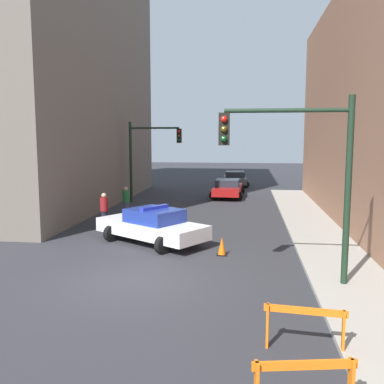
% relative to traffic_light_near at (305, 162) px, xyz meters
% --- Properties ---
extents(ground_plane, '(120.00, 120.00, 0.00)m').
position_rel_traffic_light_near_xyz_m(ground_plane, '(-4.73, -0.24, -3.53)').
color(ground_plane, '#2D2D33').
extents(sidewalk_right, '(2.40, 44.00, 0.12)m').
position_rel_traffic_light_near_xyz_m(sidewalk_right, '(1.47, -0.24, -3.47)').
color(sidewalk_right, '#9E998E').
rests_on(sidewalk_right, ground_plane).
extents(building_corner_left, '(14.00, 20.00, 24.06)m').
position_rel_traffic_light_near_xyz_m(building_corner_left, '(-16.73, 13.76, 8.50)').
color(building_corner_left, '#6B6056').
rests_on(building_corner_left, ground_plane).
extents(traffic_light_near, '(3.64, 0.35, 5.20)m').
position_rel_traffic_light_near_xyz_m(traffic_light_near, '(0.00, 0.00, 0.00)').
color(traffic_light_near, black).
rests_on(traffic_light_near, sidewalk_right).
extents(traffic_light_far, '(3.44, 0.35, 5.20)m').
position_rel_traffic_light_near_xyz_m(traffic_light_far, '(-8.03, 15.05, -0.13)').
color(traffic_light_far, black).
rests_on(traffic_light_far, ground_plane).
extents(police_car, '(4.95, 4.12, 1.52)m').
position_rel_traffic_light_near_xyz_m(police_car, '(-5.29, 4.26, -2.81)').
color(police_car, white).
rests_on(police_car, ground_plane).
extents(parked_car_near, '(2.38, 4.36, 1.31)m').
position_rel_traffic_light_near_xyz_m(parked_car_near, '(-2.93, 17.72, -2.86)').
color(parked_car_near, maroon).
rests_on(parked_car_near, ground_plane).
extents(parked_car_mid, '(2.50, 4.43, 1.31)m').
position_rel_traffic_light_near_xyz_m(parked_car_mid, '(-2.66, 24.86, -2.86)').
color(parked_car_mid, '#474C51').
rests_on(parked_car_mid, ground_plane).
extents(pedestrian_crossing, '(0.41, 0.41, 1.66)m').
position_rel_traffic_light_near_xyz_m(pedestrian_crossing, '(-8.10, 6.71, -2.67)').
color(pedestrian_crossing, black).
rests_on(pedestrian_crossing, ground_plane).
extents(pedestrian_corner, '(0.51, 0.51, 1.66)m').
position_rel_traffic_light_near_xyz_m(pedestrian_corner, '(-7.84, 9.40, -2.67)').
color(pedestrian_corner, '#474C66').
rests_on(pedestrian_corner, ground_plane).
extents(barrier_front, '(1.58, 0.43, 0.90)m').
position_rel_traffic_light_near_xyz_m(barrier_front, '(-0.67, -5.90, -2.91)').
color(barrier_front, orange).
rests_on(barrier_front, ground_plane).
extents(barrier_mid, '(1.60, 0.32, 0.90)m').
position_rel_traffic_light_near_xyz_m(barrier_mid, '(-0.40, -3.85, -2.91)').
color(barrier_mid, orange).
rests_on(barrier_mid, ground_plane).
extents(traffic_cone, '(0.36, 0.36, 0.66)m').
position_rel_traffic_light_near_xyz_m(traffic_cone, '(-2.43, 2.89, -3.21)').
color(traffic_cone, black).
rests_on(traffic_cone, ground_plane).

